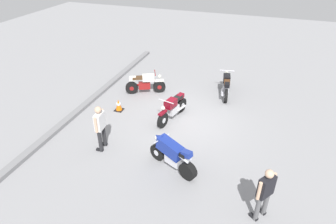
{
  "coord_description": "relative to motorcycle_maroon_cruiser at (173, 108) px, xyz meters",
  "views": [
    {
      "loc": [
        -9.77,
        -2.68,
        6.64
      ],
      "look_at": [
        -0.7,
        0.48,
        0.75
      ],
      "focal_mm": 30.89,
      "sensor_mm": 36.0,
      "label": 1
    }
  ],
  "objects": [
    {
      "name": "person_in_black_shirt",
      "position": [
        -3.95,
        -3.83,
        0.45
      ],
      "size": [
        0.59,
        0.51,
        1.7
      ],
      "rotation": [
        0.0,
        0.0,
        0.96
      ],
      "color": "#59595B",
      "rests_on": "ground"
    },
    {
      "name": "person_in_white_shirt",
      "position": [
        -2.72,
        1.77,
        0.49
      ],
      "size": [
        0.67,
        0.35,
        1.75
      ],
      "rotation": [
        0.0,
        0.0,
        1.67
      ],
      "color": "#262628",
      "rests_on": "ground"
    },
    {
      "name": "motorcycle_blue_sportbike",
      "position": [
        -2.89,
        -0.94,
        0.07
      ],
      "size": [
        1.03,
        1.85,
        1.14
      ],
      "rotation": [
        0.0,
        0.0,
        1.14
      ],
      "color": "black",
      "rests_on": "ground"
    },
    {
      "name": "traffic_cone",
      "position": [
        -0.13,
        2.47,
        -0.26
      ],
      "size": [
        0.36,
        0.36,
        0.53
      ],
      "color": "black",
      "rests_on": "ground"
    },
    {
      "name": "motorcycle_cream_vintage",
      "position": [
        1.81,
        2.02,
        -0.03
      ],
      "size": [
        1.02,
        1.83,
        1.07
      ],
      "rotation": [
        0.0,
        0.0,
        5.15
      ],
      "color": "black",
      "rests_on": "ground"
    },
    {
      "name": "motorcycle_maroon_cruiser",
      "position": [
        0.0,
        0.0,
        0.0
      ],
      "size": [
        2.05,
        0.86,
        1.09
      ],
      "rotation": [
        0.0,
        0.0,
        2.89
      ],
      "color": "black",
      "rests_on": "ground"
    },
    {
      "name": "curb_edge",
      "position": [
        -0.02,
        4.08,
        -0.45
      ],
      "size": [
        14.0,
        0.3,
        0.15
      ],
      "primitive_type": "cube",
      "color": "gray",
      "rests_on": "ground"
    },
    {
      "name": "ground_plane",
      "position": [
        -0.02,
        -0.52,
        -0.52
      ],
      "size": [
        40.0,
        40.0,
        0.0
      ],
      "primitive_type": "plane",
      "color": "gray"
    },
    {
      "name": "motorcycle_black_cruiser",
      "position": [
        2.86,
        -1.73,
        0.0
      ],
      "size": [
        2.08,
        0.69,
        1.09
      ],
      "rotation": [
        0.0,
        0.0,
        0.18
      ],
      "color": "black",
      "rests_on": "ground"
    }
  ]
}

